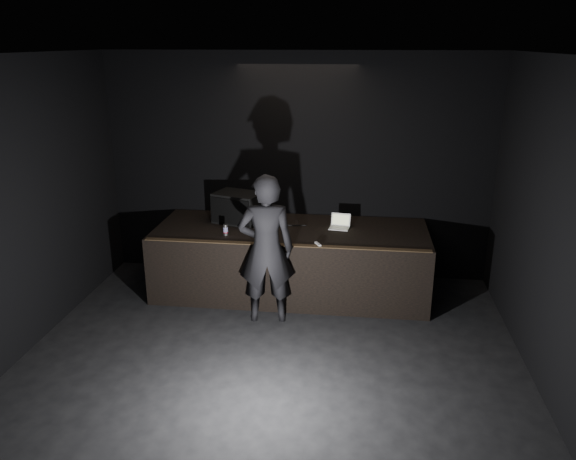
% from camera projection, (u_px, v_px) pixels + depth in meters
% --- Properties ---
extents(ground, '(7.00, 7.00, 0.00)m').
position_uv_depth(ground, '(260.00, 397.00, 6.02)').
color(ground, black).
rests_on(ground, ground).
extents(room_walls, '(6.10, 7.10, 3.52)m').
position_uv_depth(room_walls, '(257.00, 218.00, 5.37)').
color(room_walls, black).
rests_on(room_walls, ground).
extents(stage_riser, '(4.00, 1.50, 1.00)m').
position_uv_depth(stage_riser, '(291.00, 260.00, 8.42)').
color(stage_riser, black).
rests_on(stage_riser, ground).
extents(riser_lip, '(3.92, 0.10, 0.01)m').
position_uv_depth(riser_lip, '(285.00, 245.00, 7.59)').
color(riser_lip, brown).
rests_on(riser_lip, stage_riser).
extents(stage_monitor, '(0.80, 0.68, 0.46)m').
position_uv_depth(stage_monitor, '(238.00, 208.00, 8.50)').
color(stage_monitor, black).
rests_on(stage_monitor, stage_riser).
extents(cable, '(0.96, 0.11, 0.02)m').
position_uv_depth(cable, '(274.00, 225.00, 8.38)').
color(cable, black).
rests_on(cable, stage_riser).
extents(laptop, '(0.32, 0.29, 0.20)m').
position_uv_depth(laptop, '(340.00, 224.00, 8.29)').
color(laptop, silver).
rests_on(laptop, stage_riser).
extents(beer_can, '(0.07, 0.07, 0.16)m').
position_uv_depth(beer_can, '(226.00, 230.00, 7.96)').
color(beer_can, silver).
rests_on(beer_can, stage_riser).
extents(plastic_cup, '(0.07, 0.07, 0.09)m').
position_uv_depth(plastic_cup, '(296.00, 224.00, 8.35)').
color(plastic_cup, white).
rests_on(plastic_cup, stage_riser).
extents(wii_remote, '(0.10, 0.15, 0.03)m').
position_uv_depth(wii_remote, '(318.00, 244.00, 7.59)').
color(wii_remote, white).
rests_on(wii_remote, stage_riser).
extents(person, '(0.81, 0.60, 2.04)m').
position_uv_depth(person, '(266.00, 249.00, 7.39)').
color(person, black).
rests_on(person, ground).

